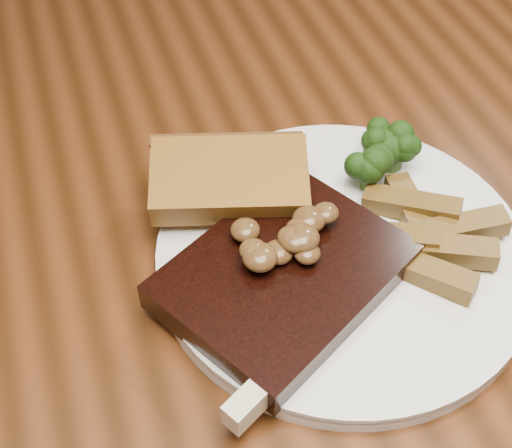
{
  "coord_description": "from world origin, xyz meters",
  "views": [
    {
      "loc": [
        -0.12,
        -0.34,
        1.17
      ],
      "look_at": [
        -0.01,
        -0.0,
        0.78
      ],
      "focal_mm": 50.0,
      "sensor_mm": 36.0,
      "label": 1
    }
  ],
  "objects_px": {
    "plate": "(342,255)",
    "garlic_bread": "(230,198)",
    "dining_table": "(267,313)",
    "steak": "(284,275)",
    "chair_far": "(48,65)",
    "potato_wedges": "(421,239)"
  },
  "relations": [
    {
      "from": "plate",
      "to": "garlic_bread",
      "type": "height_order",
      "value": "garlic_bread"
    },
    {
      "from": "dining_table",
      "to": "plate",
      "type": "bearing_deg",
      "value": -34.67
    },
    {
      "from": "steak",
      "to": "dining_table",
      "type": "bearing_deg",
      "value": 53.94
    },
    {
      "from": "chair_far",
      "to": "potato_wedges",
      "type": "distance_m",
      "value": 0.88
    },
    {
      "from": "steak",
      "to": "chair_far",
      "type": "bearing_deg",
      "value": 70.32
    },
    {
      "from": "dining_table",
      "to": "plate",
      "type": "height_order",
      "value": "plate"
    },
    {
      "from": "plate",
      "to": "potato_wedges",
      "type": "relative_size",
      "value": 2.93
    },
    {
      "from": "dining_table",
      "to": "steak",
      "type": "bearing_deg",
      "value": -96.72
    },
    {
      "from": "plate",
      "to": "steak",
      "type": "bearing_deg",
      "value": -162.4
    },
    {
      "from": "chair_far",
      "to": "potato_wedges",
      "type": "bearing_deg",
      "value": 129.34
    },
    {
      "from": "chair_far",
      "to": "plate",
      "type": "bearing_deg",
      "value": 125.96
    },
    {
      "from": "dining_table",
      "to": "chair_far",
      "type": "height_order",
      "value": "chair_far"
    },
    {
      "from": "steak",
      "to": "garlic_bread",
      "type": "xyz_separation_m",
      "value": [
        -0.01,
        0.08,
        0.0
      ]
    },
    {
      "from": "dining_table",
      "to": "potato_wedges",
      "type": "xyz_separation_m",
      "value": [
        0.1,
        -0.05,
        0.12
      ]
    },
    {
      "from": "potato_wedges",
      "to": "plate",
      "type": "bearing_deg",
      "value": 162.57
    },
    {
      "from": "chair_far",
      "to": "steak",
      "type": "relative_size",
      "value": 5.05
    },
    {
      "from": "steak",
      "to": "plate",
      "type": "bearing_deg",
      "value": -11.74
    },
    {
      "from": "dining_table",
      "to": "garlic_bread",
      "type": "xyz_separation_m",
      "value": [
        -0.02,
        0.03,
        0.12
      ]
    },
    {
      "from": "steak",
      "to": "potato_wedges",
      "type": "height_order",
      "value": "same"
    },
    {
      "from": "chair_far",
      "to": "garlic_bread",
      "type": "distance_m",
      "value": 0.78
    },
    {
      "from": "plate",
      "to": "garlic_bread",
      "type": "bearing_deg",
      "value": 135.38
    },
    {
      "from": "potato_wedges",
      "to": "chair_far",
      "type": "bearing_deg",
      "value": 107.05
    }
  ]
}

